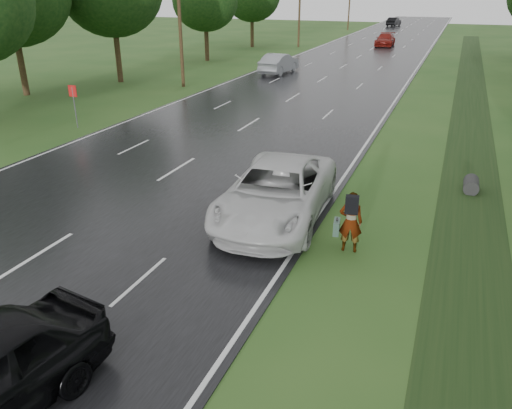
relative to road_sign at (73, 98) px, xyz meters
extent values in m
plane|color=#274D1B|center=(8.50, -12.00, -1.64)|extent=(220.00, 220.00, 0.00)
cube|color=black|center=(8.50, 33.00, -1.62)|extent=(14.00, 180.00, 0.04)
cube|color=silver|center=(15.25, 33.00, -1.60)|extent=(0.12, 180.00, 0.01)
cube|color=silver|center=(1.75, 33.00, -1.60)|extent=(0.12, 180.00, 0.01)
cube|color=silver|center=(8.50, 33.00, -1.60)|extent=(0.12, 180.00, 0.01)
cube|color=black|center=(20.00, 8.00, -1.64)|extent=(2.20, 120.00, 0.01)
cylinder|color=#2D2D2D|center=(20.00, -2.00, -1.39)|extent=(0.56, 1.00, 0.56)
cylinder|color=slate|center=(0.00, 0.00, -0.54)|extent=(0.06, 0.06, 2.20)
cube|color=red|center=(0.00, 0.00, 0.36)|extent=(0.50, 0.04, 0.60)
cylinder|color=#382317|center=(-0.70, 13.00, 3.36)|extent=(0.26, 0.26, 10.00)
cylinder|color=#382317|center=(-0.70, 43.00, 3.36)|extent=(0.26, 0.26, 10.00)
cylinder|color=#382317|center=(-0.70, 73.00, 3.36)|extent=(0.26, 0.26, 10.00)
cylinder|color=#382317|center=(-6.50, 13.00, 0.36)|extent=(0.44, 0.44, 4.00)
cylinder|color=#382317|center=(-5.70, 27.00, 0.04)|extent=(0.44, 0.44, 3.36)
ellipsoid|color=black|center=(-5.70, 27.00, 4.19)|extent=(6.60, 6.60, 5.94)
cylinder|color=#382317|center=(-9.50, 6.00, 0.28)|extent=(0.44, 0.44, 3.84)
cylinder|color=#382317|center=(-6.30, 41.00, 0.12)|extent=(0.44, 0.44, 3.52)
imported|color=#A5998C|center=(16.70, -8.29, -0.72)|extent=(0.73, 0.54, 1.84)
cube|color=black|center=(16.74, -8.56, -0.07)|extent=(0.40, 0.27, 0.51)
cube|color=#3D5A4D|center=(16.30, -8.25, -0.97)|extent=(0.25, 0.53, 0.42)
cube|color=black|center=(16.30, -8.25, -0.72)|extent=(0.07, 0.18, 0.04)
imported|color=silver|center=(14.00, -7.00, -0.69)|extent=(3.52, 6.80, 1.83)
imported|color=gray|center=(4.08, 21.71, -0.75)|extent=(2.19, 5.29, 1.70)
imported|color=maroon|center=(9.50, 48.06, -0.82)|extent=(2.31, 5.45, 1.57)
imported|color=black|center=(5.68, 85.83, -0.79)|extent=(2.42, 5.11, 1.62)
camera|label=1|loc=(18.92, -21.21, 5.41)|focal=35.00mm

